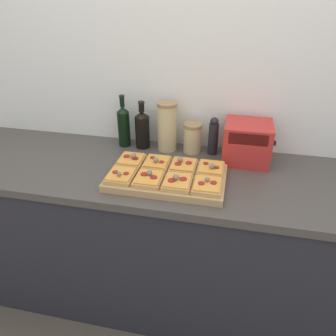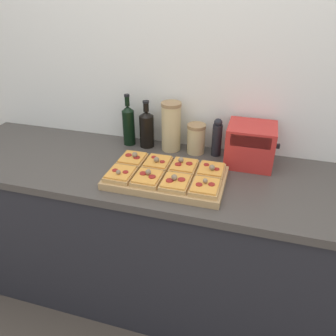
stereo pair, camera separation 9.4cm
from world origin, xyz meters
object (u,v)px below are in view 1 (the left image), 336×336
at_px(olive_oil_bottle, 124,125).
at_px(grain_jar_short, 192,138).
at_px(pepper_mill, 213,136).
at_px(toaster_oven, 247,142).
at_px(wine_bottle, 142,129).
at_px(grain_jar_tall, 167,127).
at_px(cutting_board, 167,178).

bearing_deg(olive_oil_bottle, grain_jar_short, 0.00).
relative_size(pepper_mill, toaster_oven, 0.81).
xyz_separation_m(grain_jar_short, pepper_mill, (0.11, 0.00, 0.02)).
xyz_separation_m(olive_oil_bottle, wine_bottle, (0.11, 0.00, -0.01)).
xyz_separation_m(grain_jar_tall, grain_jar_short, (0.14, 0.00, -0.05)).
relative_size(olive_oil_bottle, toaster_oven, 1.13).
distance_m(cutting_board, toaster_oven, 0.47).
bearing_deg(toaster_oven, grain_jar_short, 170.67).
distance_m(cutting_board, grain_jar_short, 0.35).
bearing_deg(olive_oil_bottle, pepper_mill, 0.00).
relative_size(grain_jar_tall, grain_jar_short, 1.66).
xyz_separation_m(cutting_board, wine_bottle, (-0.21, 0.34, 0.09)).
distance_m(grain_jar_short, toaster_oven, 0.30).
bearing_deg(pepper_mill, wine_bottle, 180.00).
distance_m(pepper_mill, toaster_oven, 0.19).
bearing_deg(wine_bottle, olive_oil_bottle, -180.00).
height_order(wine_bottle, grain_jar_tall, grain_jar_tall).
distance_m(cutting_board, wine_bottle, 0.41).
xyz_separation_m(pepper_mill, toaster_oven, (0.18, -0.05, 0.00)).
bearing_deg(grain_jar_tall, pepper_mill, 0.00).
bearing_deg(wine_bottle, cutting_board, -57.56).
height_order(wine_bottle, toaster_oven, wine_bottle).
height_order(olive_oil_bottle, grain_jar_short, olive_oil_bottle).
xyz_separation_m(wine_bottle, grain_jar_short, (0.29, 0.00, -0.03)).
relative_size(olive_oil_bottle, grain_jar_short, 1.80).
height_order(grain_jar_tall, grain_jar_short, grain_jar_tall).
distance_m(grain_jar_tall, grain_jar_short, 0.15).
distance_m(olive_oil_bottle, wine_bottle, 0.11).
distance_m(cutting_board, pepper_mill, 0.40).
relative_size(wine_bottle, toaster_oven, 1.03).
height_order(pepper_mill, toaster_oven, same).
relative_size(olive_oil_bottle, wine_bottle, 1.10).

